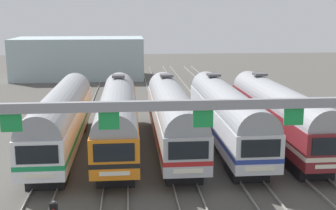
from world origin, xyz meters
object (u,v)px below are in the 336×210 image
at_px(commuter_train_white, 62,116).
at_px(catenary_gantry, 203,127).
at_px(commuter_train_silver, 226,113).
at_px(commuter_train_orange, 118,115).
at_px(commuter_train_stainless, 172,114).
at_px(commuter_train_maroon, 278,112).

relative_size(commuter_train_white, catenary_gantry, 0.83).
bearing_deg(catenary_gantry, commuter_train_silver, 72.95).
relative_size(commuter_train_orange, commuter_train_silver, 1.00).
xyz_separation_m(commuter_train_white, commuter_train_orange, (4.14, 0.00, 0.00)).
bearing_deg(commuter_train_stainless, commuter_train_white, -179.97).
height_order(commuter_train_silver, commuter_train_maroon, same).
height_order(commuter_train_orange, commuter_train_stainless, same).
distance_m(commuter_train_white, catenary_gantry, 16.04).
distance_m(commuter_train_white, commuter_train_maroon, 16.56).
xyz_separation_m(commuter_train_orange, commuter_train_stainless, (4.14, 0.00, 0.00)).
height_order(commuter_train_silver, catenary_gantry, catenary_gantry).
bearing_deg(commuter_train_white, catenary_gantry, -58.47).
distance_m(commuter_train_orange, catenary_gantry, 14.35).
height_order(commuter_train_stainless, commuter_train_silver, same).
relative_size(commuter_train_stainless, commuter_train_silver, 1.00).
height_order(commuter_train_white, catenary_gantry, catenary_gantry).
bearing_deg(commuter_train_maroon, commuter_train_silver, 180.00).
bearing_deg(commuter_train_maroon, catenary_gantry, -121.52).
xyz_separation_m(commuter_train_white, catenary_gantry, (8.28, -13.49, 2.56)).
xyz_separation_m(commuter_train_orange, commuter_train_maroon, (12.42, 0.00, 0.00)).
xyz_separation_m(commuter_train_silver, commuter_train_maroon, (4.14, 0.00, 0.00)).
bearing_deg(commuter_train_stainless, catenary_gantry, -90.00).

